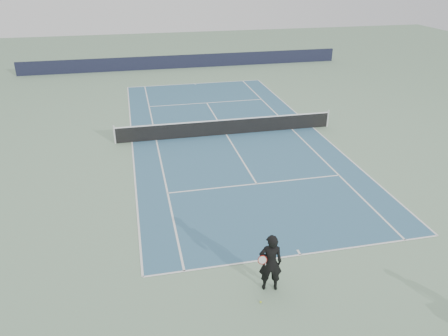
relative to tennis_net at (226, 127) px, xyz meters
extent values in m
plane|color=gray|center=(0.00, 0.00, -0.50)|extent=(80.00, 80.00, 0.00)
cube|color=#35617D|center=(0.00, 0.00, -0.50)|extent=(10.97, 23.77, 0.01)
cylinder|color=silver|center=(-6.40, 0.00, 0.03)|extent=(0.10, 0.10, 1.07)
cylinder|color=silver|center=(6.40, 0.00, 0.03)|extent=(0.10, 0.10, 1.07)
cube|color=black|center=(0.00, 0.00, -0.04)|extent=(12.80, 0.03, 0.90)
cube|color=white|center=(0.00, 0.00, 0.43)|extent=(12.80, 0.04, 0.06)
cube|color=black|center=(0.00, 17.88, 0.10)|extent=(30.00, 0.25, 1.20)
imported|color=black|center=(-1.60, -13.26, 0.50)|extent=(0.84, 0.67, 2.00)
torus|color=maroon|center=(-1.88, -13.31, 0.68)|extent=(0.34, 0.18, 0.36)
cylinder|color=white|center=(-1.88, -13.31, 0.68)|extent=(0.29, 0.14, 0.32)
cylinder|color=white|center=(-1.76, -13.28, 0.42)|extent=(0.08, 0.13, 0.27)
sphere|color=#C2DB2C|center=(-2.05, -13.84, -0.47)|extent=(0.07, 0.07, 0.07)
camera|label=1|loc=(-5.32, -23.50, 8.92)|focal=35.00mm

